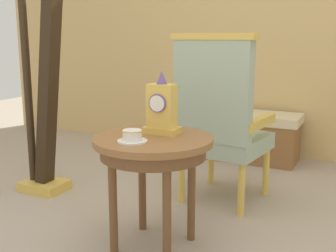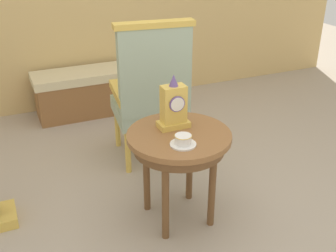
% 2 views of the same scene
% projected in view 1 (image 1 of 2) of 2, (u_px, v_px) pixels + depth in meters
% --- Properties ---
extents(wall_back, '(6.00, 0.10, 2.80)m').
position_uv_depth(wall_back, '(262.00, 6.00, 3.94)').
color(wall_back, tan).
rests_on(wall_back, ground).
extents(side_table, '(0.63, 0.63, 0.61)m').
position_uv_depth(side_table, '(153.00, 152.00, 2.22)').
color(side_table, brown).
rests_on(side_table, ground).
extents(teacup_left, '(0.15, 0.15, 0.06)m').
position_uv_depth(teacup_left, '(132.00, 137.00, 2.09)').
color(teacup_left, white).
rests_on(teacup_left, side_table).
extents(mantel_clock, '(0.19, 0.11, 0.34)m').
position_uv_depth(mantel_clock, '(162.00, 109.00, 2.25)').
color(mantel_clock, gold).
rests_on(mantel_clock, side_table).
extents(armchair, '(0.60, 0.59, 1.14)m').
position_uv_depth(armchair, '(220.00, 118.00, 2.81)').
color(armchair, '#9EB299').
rests_on(armchair, ground).
extents(harp, '(0.40, 0.24, 1.83)m').
position_uv_depth(harp, '(42.00, 91.00, 3.00)').
color(harp, gold).
rests_on(harp, ground).
extents(window_bench, '(1.11, 0.40, 0.44)m').
position_uv_depth(window_bench, '(238.00, 135.00, 3.96)').
color(window_bench, beige).
rests_on(window_bench, ground).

